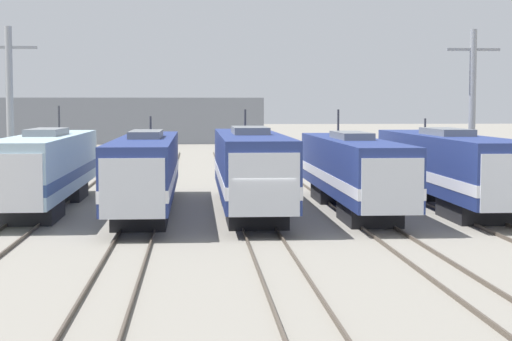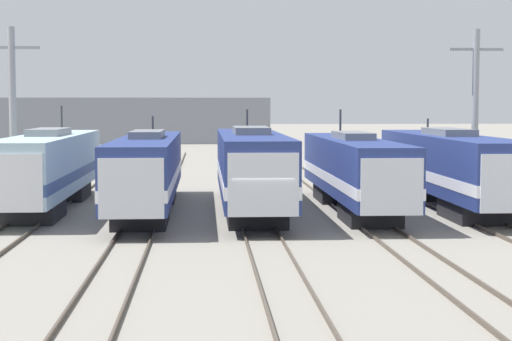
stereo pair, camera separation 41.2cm
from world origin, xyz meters
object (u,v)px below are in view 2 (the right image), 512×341
object	(u,v)px
locomotive_far_right	(451,168)
locomotive_center_left	(147,171)
catenary_tower_left	(13,111)
locomotive_center	(251,169)
locomotive_far_left	(47,168)
catenary_tower_right	(475,111)
locomotive_center_right	(354,171)

from	to	relation	value
locomotive_far_right	locomotive_center_left	bearing A→B (deg)	-178.14
locomotive_center_left	catenary_tower_left	bearing A→B (deg)	143.36
locomotive_center_left	locomotive_center	size ratio (longest dim) A/B	1.09
locomotive_far_left	catenary_tower_right	bearing A→B (deg)	10.43
locomotive_far_left	locomotive_far_right	distance (m)	20.73
locomotive_center_left	catenary_tower_right	bearing A→B (deg)	17.51
locomotive_far_left	catenary_tower_right	world-z (taller)	catenary_tower_right
locomotive_far_left	locomotive_center	world-z (taller)	locomotive_far_left
locomotive_center	locomotive_far_right	xyz separation A→B (m)	(10.35, 1.00, -0.06)
locomotive_center_right	locomotive_far_right	distance (m)	5.24
locomotive_center	locomotive_far_right	world-z (taller)	locomotive_center
locomotive_center	catenary_tower_left	bearing A→B (deg)	154.11
locomotive_far_left	locomotive_center	xyz separation A→B (m)	(10.35, -1.96, 0.06)
locomotive_center	catenary_tower_left	world-z (taller)	catenary_tower_left
catenary_tower_left	catenary_tower_right	size ratio (longest dim) A/B	1.00
locomotive_center_left	locomotive_center	bearing A→B (deg)	-5.42
locomotive_center_left	catenary_tower_right	world-z (taller)	catenary_tower_right
locomotive_center_right	locomotive_far_right	world-z (taller)	locomotive_center_right
locomotive_center_right	catenary_tower_left	world-z (taller)	catenary_tower_left
locomotive_far_left	locomotive_center_left	bearing A→B (deg)	-15.86
locomotive_center_left	catenary_tower_left	xyz separation A→B (m)	(-7.82, 5.82, 2.93)
locomotive_center_right	catenary_tower_left	xyz separation A→B (m)	(-18.17, 6.13, 2.97)
locomotive_far_left	catenary_tower_left	world-z (taller)	catenary_tower_left
locomotive_far_left	catenary_tower_left	bearing A→B (deg)	121.32
locomotive_center	locomotive_center_right	world-z (taller)	locomotive_center
catenary_tower_left	catenary_tower_right	xyz separation A→B (m)	(26.26, 0.00, 0.00)
locomotive_center	locomotive_center_right	bearing A→B (deg)	2.03
locomotive_center_left	locomotive_center_right	xyz separation A→B (m)	(10.35, -0.31, -0.04)
locomotive_far_left	locomotive_center_left	distance (m)	5.38
locomotive_far_left	locomotive_center_left	xyz separation A→B (m)	(5.18, -1.47, -0.03)
locomotive_far_right	catenary_tower_right	world-z (taller)	catenary_tower_right
locomotive_center	locomotive_center_right	size ratio (longest dim) A/B	0.98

